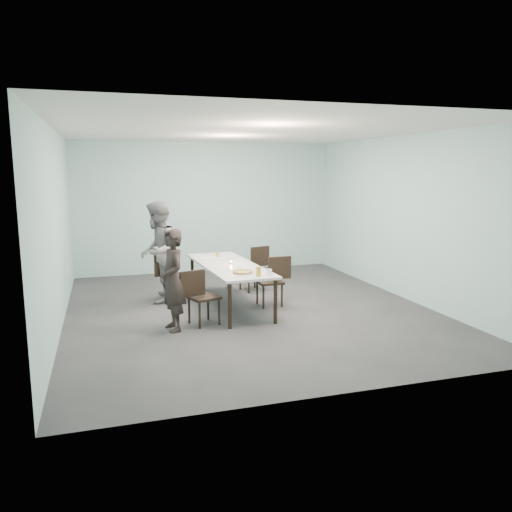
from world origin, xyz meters
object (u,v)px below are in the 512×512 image
object	(u,v)px
table	(229,267)
water_tumbler	(269,272)
chair_near_left	(199,293)
diner_near	(173,280)
chair_near_right	(274,278)
chair_far_left	(172,274)
tealight	(231,263)
amber_tumbler	(217,255)
diner_far	(158,252)
chair_far_right	(255,265)
beer_glass	(259,271)
pizza	(243,272)
side_plate	(245,269)

from	to	relation	value
table	water_tumbler	size ratio (longest dim) A/B	29.41
chair_near_left	water_tumbler	world-z (taller)	chair_near_left
diner_near	chair_near_right	bearing A→B (deg)	104.04
diner_near	water_tumbler	xyz separation A→B (m)	(1.50, -0.02, 0.03)
table	chair_far_left	bearing A→B (deg)	141.99
table	tealight	bearing A→B (deg)	19.20
table	tealight	world-z (taller)	tealight
chair_near_left	diner_near	xyz separation A→B (m)	(-0.41, -0.13, 0.26)
chair_near_left	amber_tumbler	xyz separation A→B (m)	(0.68, 1.73, 0.29)
table	chair_far_left	world-z (taller)	chair_far_left
diner_far	water_tumbler	size ratio (longest dim) A/B	20.31
chair_far_left	chair_near_right	distance (m)	1.89
table	diner_far	xyz separation A→B (m)	(-1.14, 0.71, 0.22)
chair_far_right	beer_glass	distance (m)	2.22
table	diner_near	size ratio (longest dim) A/B	1.74
table	chair_near_right	size ratio (longest dim) A/B	3.04
table	diner_near	distance (m)	1.53
pizza	side_plate	size ratio (longest dim) A/B	1.89
water_tumbler	chair_near_right	bearing A→B (deg)	66.64
chair_near_left	chair_near_right	size ratio (longest dim) A/B	1.00
table	chair_far_right	world-z (taller)	chair_far_right
chair_near_right	diner_far	distance (m)	2.14
diner_far	amber_tumbler	world-z (taller)	diner_far
chair_near_right	diner_near	size ratio (longest dim) A/B	0.57
chair_far_left	amber_tumbler	distance (m)	0.93
chair_far_right	water_tumbler	world-z (taller)	chair_far_right
chair_far_right	diner_near	bearing A→B (deg)	33.14
water_tumbler	amber_tumbler	size ratio (longest dim) A/B	1.12
table	diner_near	world-z (taller)	diner_near
table	chair_far_left	xyz separation A→B (m)	(-0.90, 0.71, -0.19)
chair_far_left	pizza	world-z (taller)	chair_far_left
table	diner_far	distance (m)	1.36
pizza	side_plate	world-z (taller)	pizza
side_plate	amber_tumbler	size ratio (longest dim) A/B	2.25
beer_glass	tealight	xyz separation A→B (m)	(-0.15, 1.11, -0.05)
diner_near	beer_glass	bearing A→B (deg)	76.96
chair_near_left	side_plate	xyz separation A→B (m)	(0.86, 0.44, 0.25)
diner_near	side_plate	distance (m)	1.40
beer_glass	amber_tumbler	distance (m)	1.92
chair_far_right	tealight	size ratio (longest dim) A/B	15.54
diner_near	tealight	bearing A→B (deg)	121.72
diner_near	side_plate	xyz separation A→B (m)	(1.27, 0.57, -0.01)
water_tumbler	amber_tumbler	distance (m)	1.91
pizza	diner_far	bearing A→B (deg)	126.99
chair_near_left	pizza	xyz separation A→B (m)	(0.72, 0.09, 0.27)
chair_far_right	pizza	size ratio (longest dim) A/B	2.56
chair_far_right	diner_near	world-z (taller)	diner_near
chair_far_left	chair_near_right	world-z (taller)	same
table	tealight	distance (m)	0.09
pizza	water_tumbler	xyz separation A→B (m)	(0.37, -0.23, 0.03)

